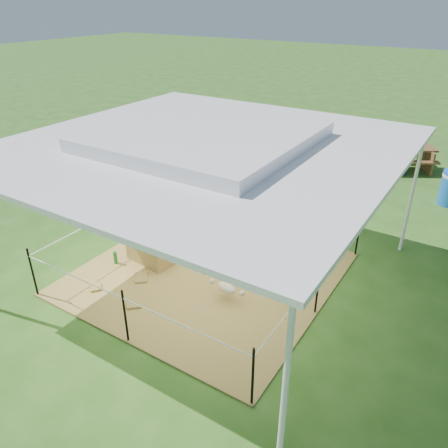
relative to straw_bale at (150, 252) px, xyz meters
The scene contains 13 objects.
ground 1.28m from the straw_bale, 12.46° to the left, with size 90.00×90.00×0.00m, color #2D5919.
hay_patch 1.28m from the straw_bale, 12.46° to the left, with size 4.60×4.60×0.03m, color brown.
canopy_tent 2.75m from the straw_bale, 12.46° to the left, with size 6.30×6.30×2.90m.
rope_fence 1.32m from the straw_bale, 12.46° to the left, with size 4.54×4.54×1.00m.
straw_bale is the anchor object (origin of this frame).
dark_cloth 0.24m from the straw_bale, ahead, with size 1.03×0.54×0.05m, color black.
woman 0.80m from the straw_bale, ahead, with size 0.42×0.28×1.16m, color red.
green_bottle 0.72m from the straw_bale, 140.71° to the right, with size 0.07×0.07×0.27m, color #197227.
pony 1.94m from the straw_bale, 19.85° to the left, with size 0.45×0.98×0.83m, color #49494E.
pink_hat 2.04m from the straw_bale, 19.85° to the left, with size 0.26×0.26×0.12m, color #FF93CC.
foal 2.01m from the straw_bale, ahead, with size 0.99×0.55×0.55m, color #C1AF8D, non-canonical shape.
picnic_table_near 8.97m from the straw_bale, 69.65° to the left, with size 1.75×1.27×0.73m, color brown.
distant_person 8.57m from the straw_bale, 68.72° to the left, with size 0.54×0.42×1.10m, color blue.
Camera 1 is at (4.12, -5.90, 4.91)m, focal length 35.00 mm.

